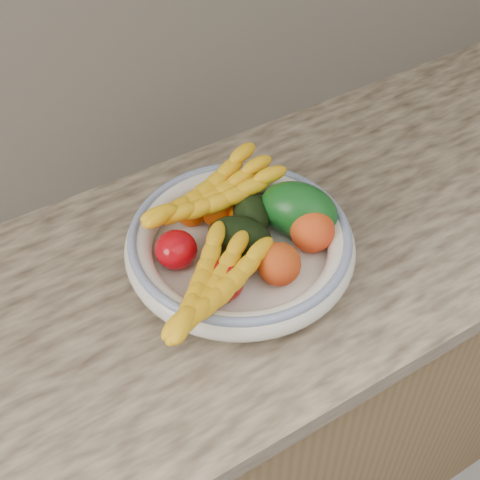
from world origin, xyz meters
name	(u,v)px	position (x,y,z in m)	size (l,w,h in m)	color
kitchen_counter	(234,387)	(0.00, 1.69, 0.46)	(2.44, 0.66, 1.40)	brown
fruit_bowl	(240,245)	(0.00, 1.66, 0.95)	(0.39, 0.39, 0.08)	silver
clementine_back_left	(192,213)	(-0.03, 1.77, 0.95)	(0.05, 0.05, 0.05)	#E04C04
clementine_back_right	(225,205)	(0.03, 1.75, 0.95)	(0.05, 0.05, 0.05)	#FB5A05
clementine_back_mid	(215,212)	(0.00, 1.75, 0.95)	(0.05, 0.05, 0.05)	#E45104
clementine_extra	(241,214)	(0.04, 1.72, 0.95)	(0.05, 0.05, 0.04)	#F26005
tomato_left	(176,250)	(-0.10, 1.70, 0.96)	(0.07, 0.07, 0.06)	#B6060F
tomato_near_left	(222,281)	(-0.07, 1.60, 0.96)	(0.07, 0.07, 0.07)	#AD0708
avocado_center	(240,239)	(0.00, 1.66, 0.96)	(0.08, 0.11, 0.08)	black
avocado_right	(251,214)	(0.05, 1.70, 0.96)	(0.06, 0.09, 0.06)	black
green_mango	(299,210)	(0.11, 1.65, 0.98)	(0.09, 0.14, 0.10)	#0E4A15
peach_front	(279,264)	(0.02, 1.58, 0.97)	(0.07, 0.07, 0.07)	orange
peach_right	(312,231)	(0.11, 1.61, 0.97)	(0.08, 0.08, 0.08)	orange
banana_bunch_back	(210,199)	(-0.01, 1.75, 0.99)	(0.29, 0.11, 0.08)	yellow
banana_bunch_front	(211,290)	(-0.10, 1.57, 0.98)	(0.28, 0.11, 0.08)	yellow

